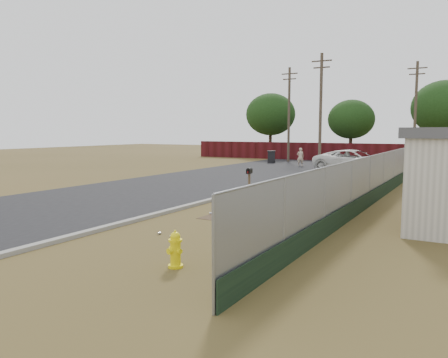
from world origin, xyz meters
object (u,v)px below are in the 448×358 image
Objects in this scene: fire_hydrant at (175,250)px; pickup_truck at (355,161)px; trash_bin at (271,157)px; mailbox at (249,173)px; pedestrian at (300,157)px.

pickup_truck is (-1.89, 24.59, 0.42)m from fire_hydrant.
trash_bin is at bearing 66.74° from pickup_truck.
pickup_truck reaches higher than fire_hydrant.
pickup_truck is at bearing 82.58° from mailbox.
pickup_truck reaches higher than mailbox.
pedestrian is at bearing 68.27° from pickup_truck.
mailbox is 13.73m from pickup_truck.
pedestrian reaches higher than mailbox.
mailbox is 16.94m from pedestrian.
fire_hydrant is 24.67m from pickup_truck.
pickup_truck is (1.77, 13.61, -0.17)m from mailbox.
pedestrian is (-3.46, 16.58, -0.20)m from mailbox.
mailbox is at bearing 108.45° from fire_hydrant.
pickup_truck is at bearing 94.40° from fire_hydrant.
pedestrian is 1.38× the size of trash_bin.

